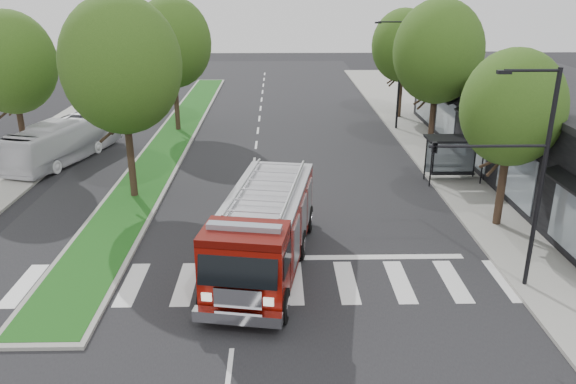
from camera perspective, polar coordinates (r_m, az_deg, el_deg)
name	(u,v)px	position (r m, az deg, el deg)	size (l,w,h in m)	color
ground	(244,248)	(23.93, -4.50, -5.66)	(140.00, 140.00, 0.00)	black
sidewalk_right	(463,170)	(34.94, 17.37, 2.15)	(5.00, 80.00, 0.15)	gray
sidewalk_left	(5,173)	(36.77, -26.80, 1.73)	(5.00, 80.00, 0.15)	gray
median	(174,137)	(41.48, -11.51, 5.51)	(3.00, 50.00, 0.15)	gray
storefront_row	(545,130)	(36.00, 24.62, 5.76)	(8.00, 30.00, 5.00)	black
bus_shelter	(454,147)	(32.30, 16.53, 4.42)	(3.20, 1.60, 2.61)	black
tree_right_near	(513,108)	(26.01, 21.85, 7.92)	(4.40, 4.40, 8.05)	black
tree_right_mid	(438,52)	(37.07, 15.02, 13.59)	(5.60, 5.60, 9.72)	black
tree_right_far	(403,46)	(46.79, 11.62, 14.36)	(5.00, 5.00, 8.73)	black
tree_median_near	(121,65)	(28.67, -16.57, 12.25)	(5.80, 5.80, 10.16)	black
tree_median_far	(172,43)	(42.30, -11.67, 14.63)	(5.60, 5.60, 9.72)	black
tree_left_mid	(11,63)	(37.09, -26.34, 11.69)	(5.20, 5.20, 9.16)	black
streetlight_right_near	(518,167)	(20.58, 22.34, 2.38)	(4.08, 0.22, 8.00)	black
streetlight_right_far	(398,70)	(42.83, 11.10, 12.02)	(2.11, 0.20, 8.00)	black
fire_engine	(264,230)	(21.66, -2.43, -3.92)	(4.36, 9.83, 3.29)	#4E0804
city_bus	(65,140)	(37.74, -21.69, 4.93)	(2.22, 9.48, 2.64)	silver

